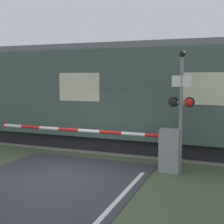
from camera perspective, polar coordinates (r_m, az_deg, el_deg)
name	(u,v)px	position (r m, az deg, el deg)	size (l,w,h in m)	color
ground_plane	(65,175)	(9.48, -8.68, -11.34)	(80.00, 80.00, 0.00)	#475638
track_bed	(115,145)	(13.19, 0.49, -6.05)	(36.00, 3.20, 0.13)	gray
train	(96,95)	(13.22, -3.00, 3.14)	(16.67, 3.09, 4.14)	black
crossing_barrier	(152,146)	(9.79, 7.32, -6.27)	(6.56, 0.44, 1.31)	gray
signal_post	(181,105)	(9.42, 12.51, 1.34)	(0.76, 0.26, 3.64)	gray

